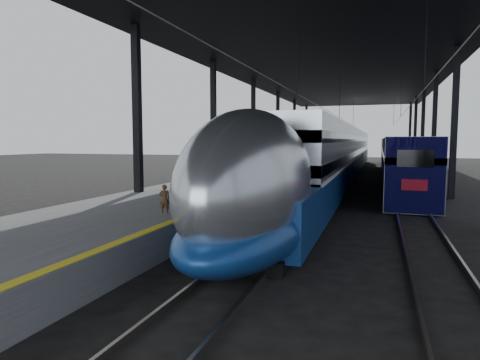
% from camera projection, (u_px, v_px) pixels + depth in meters
% --- Properties ---
extents(ground, '(160.00, 160.00, 0.00)m').
position_uv_depth(ground, '(210.00, 244.00, 14.60)').
color(ground, black).
rests_on(ground, ground).
extents(platform, '(6.00, 80.00, 1.00)m').
position_uv_depth(platform, '(263.00, 178.00, 34.56)').
color(platform, '#4C4C4F').
rests_on(platform, ground).
extents(yellow_strip, '(0.30, 80.00, 0.01)m').
position_uv_depth(yellow_strip, '(297.00, 172.00, 33.65)').
color(yellow_strip, gold).
rests_on(yellow_strip, platform).
extents(rails, '(6.52, 80.00, 0.16)m').
position_uv_depth(rails, '(366.00, 186.00, 32.13)').
color(rails, slate).
rests_on(rails, ground).
extents(canopy, '(18.00, 75.00, 9.47)m').
position_uv_depth(canopy, '(333.00, 66.00, 32.09)').
color(canopy, black).
rests_on(canopy, ground).
extents(tgv_train, '(3.18, 65.20, 4.56)m').
position_uv_depth(tgv_train, '(339.00, 156.00, 38.25)').
color(tgv_train, '#AEB1B6').
rests_on(tgv_train, ground).
extents(second_train, '(2.69, 56.05, 3.71)m').
position_uv_depth(second_train, '(395.00, 156.00, 45.59)').
color(second_train, navy).
rests_on(second_train, ground).
extents(child, '(0.43, 0.36, 1.01)m').
position_uv_depth(child, '(164.00, 199.00, 14.83)').
color(child, '#4F2E1A').
rests_on(child, platform).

